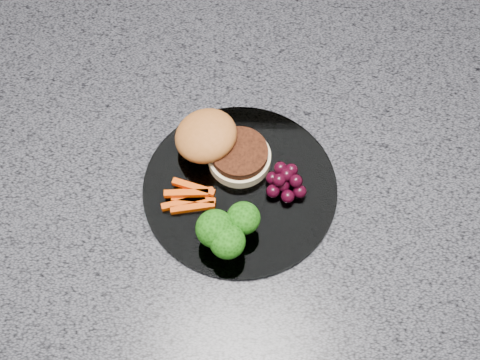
# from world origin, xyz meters

# --- Properties ---
(island_cabinet) EXTENTS (1.20, 0.60, 0.86)m
(island_cabinet) POSITION_xyz_m (0.00, 0.00, 0.43)
(island_cabinet) COLOR #52331C
(island_cabinet) RESTS_ON ground
(countertop) EXTENTS (1.20, 0.60, 0.04)m
(countertop) POSITION_xyz_m (0.00, 0.00, 0.88)
(countertop) COLOR #4A4B54
(countertop) RESTS_ON island_cabinet
(plate) EXTENTS (0.26, 0.26, 0.01)m
(plate) POSITION_xyz_m (0.07, -0.05, 0.90)
(plate) COLOR white
(plate) RESTS_ON countertop
(burger) EXTENTS (0.15, 0.12, 0.05)m
(burger) POSITION_xyz_m (0.04, -0.00, 0.93)
(burger) COLOR beige
(burger) RESTS_ON plate
(carrot_sticks) EXTENTS (0.07, 0.05, 0.02)m
(carrot_sticks) POSITION_xyz_m (0.00, -0.07, 0.91)
(carrot_sticks) COLOR #D64003
(carrot_sticks) RESTS_ON plate
(broccoli) EXTENTS (0.08, 0.08, 0.06)m
(broccoli) POSITION_xyz_m (0.05, -0.13, 0.94)
(broccoli) COLOR olive
(broccoli) RESTS_ON plate
(grape_bunch) EXTENTS (0.05, 0.06, 0.03)m
(grape_bunch) POSITION_xyz_m (0.13, -0.05, 0.92)
(grape_bunch) COLOR black
(grape_bunch) RESTS_ON plate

